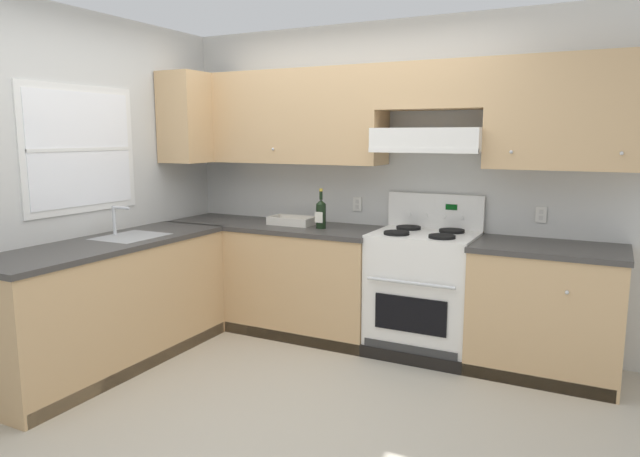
% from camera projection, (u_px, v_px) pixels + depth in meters
% --- Properties ---
extents(ground_plane, '(7.04, 7.04, 0.00)m').
position_uv_depth(ground_plane, '(257.00, 399.00, 3.65)').
color(ground_plane, '#B2AA99').
extents(wall_back, '(4.68, 0.57, 2.55)m').
position_uv_depth(wall_back, '(402.00, 157.00, 4.58)').
color(wall_back, silver).
rests_on(wall_back, ground_plane).
extents(wall_left, '(0.47, 4.00, 2.55)m').
position_uv_depth(wall_left, '(93.00, 177.00, 4.35)').
color(wall_left, silver).
rests_on(wall_left, ground_plane).
extents(counter_back_run, '(3.60, 0.65, 0.91)m').
position_uv_depth(counter_back_run, '(357.00, 287.00, 4.61)').
color(counter_back_run, tan).
rests_on(counter_back_run, ground_plane).
extents(counter_left_run, '(0.63, 1.91, 1.13)m').
position_uv_depth(counter_left_run, '(111.00, 303.00, 4.13)').
color(counter_left_run, tan).
rests_on(counter_left_run, ground_plane).
extents(stove, '(0.76, 0.62, 1.20)m').
position_uv_depth(stove, '(423.00, 292.00, 4.37)').
color(stove, white).
rests_on(stove, ground_plane).
extents(wine_bottle, '(0.08, 0.08, 0.32)m').
position_uv_depth(wine_bottle, '(321.00, 213.00, 4.62)').
color(wine_bottle, black).
rests_on(wine_bottle, counter_back_run).
extents(bowl, '(0.38, 0.22, 0.07)m').
position_uv_depth(bowl, '(292.00, 222.00, 4.83)').
color(bowl, beige).
rests_on(bowl, counter_back_run).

